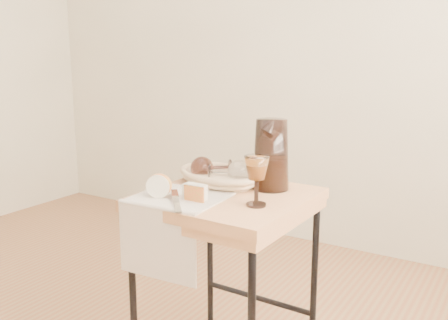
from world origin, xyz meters
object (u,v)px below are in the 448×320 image
Objects in this scene: bread_basket at (218,178)px; goblet_lying_a at (214,168)px; tea_towel at (179,197)px; pitcher at (271,155)px; wine_goblet at (256,181)px; apple_half at (160,185)px; goblet_lying_b at (227,172)px; table_knife at (176,200)px; side_table at (227,285)px.

goblet_lying_a reaches higher than bread_basket.
tea_towel is 1.00× the size of pitcher.
goblet_lying_a is (-0.02, 0.24, 0.05)m from tea_towel.
apple_half is (-0.31, -0.09, -0.04)m from wine_goblet.
bread_basket is 2.27× the size of goblet_lying_a.
goblet_lying_b is 0.17m from pitcher.
wine_goblet is 0.76× the size of table_knife.
table_knife is (-0.17, -0.32, -0.11)m from pitcher.
table_knife is at bearing -93.88° from pitcher.
goblet_lying_a reaches higher than table_knife.
wine_goblet reaches higher than bread_basket.
goblet_lying_b is 1.67× the size of apple_half.
tea_towel is 2.06× the size of goblet_lying_a.
tea_towel is at bearing 5.62° from apple_half.
table_knife is at bearing 57.52° from goblet_lying_a.
goblet_lying_a is 1.66× the size of apple_half.
pitcher is at bearing -6.56° from goblet_lying_b.
bread_basket is at bearing 84.18° from tea_towel.
table_knife is (0.05, -0.29, -0.04)m from goblet_lying_a.
bread_basket is at bearing 143.56° from table_knife.
tea_towel is at bearing -129.59° from side_table.
goblet_lying_b is at bearing 143.69° from wine_goblet.
wine_goblet is (0.15, -0.07, 0.41)m from side_table.
tea_towel is 0.08m from apple_half.
pitcher is 1.35× the size of table_knife.
tea_towel is 0.07m from table_knife.
tea_towel is 1.36× the size of table_knife.
pitcher is (0.19, 0.04, 0.10)m from bread_basket.
apple_half is (-0.25, -0.29, -0.08)m from pitcher.
wine_goblet is (0.05, -0.20, -0.04)m from pitcher.
goblet_lying_a is 0.27m from apple_half.
tea_towel is 0.27m from wine_goblet.
pitcher is at bearing 25.50° from apple_half.
goblet_lying_a is 0.86× the size of wine_goblet.
pitcher is at bearing 31.34° from bread_basket.
goblet_lying_a is 0.48× the size of pitcher.
pitcher is (0.20, 0.26, 0.12)m from tea_towel.
side_table is at bearing -85.33° from goblet_lying_b.
bread_basket is at bearing 146.11° from wine_goblet.
apple_half is (-0.06, -0.03, 0.04)m from tea_towel.
goblet_lying_b reaches higher than bread_basket.
wine_goblet reaches higher than side_table.
bread_basket reaches higher than table_knife.
apple_half is at bearing -154.44° from tea_towel.
goblet_lying_a is 0.23m from pitcher.
goblet_lying_a is (-0.03, 0.01, 0.03)m from bread_basket.
table_knife is at bearing -123.16° from goblet_lying_b.
apple_half is at bearing -84.42° from bread_basket.
side_table is 4.12× the size of wine_goblet.
side_table is 0.38m from bread_basket.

